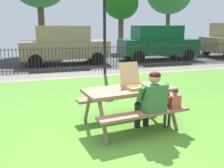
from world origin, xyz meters
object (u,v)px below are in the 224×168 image
picnic_table_foreground (129,97)px  far_tree_midright (121,4)px  adult_at_table (151,99)px  parked_car_center (64,44)px  pizza_box_open (133,83)px  lamp_post_walkway (104,5)px  parked_car_right (158,42)px  child_at_table (172,105)px

picnic_table_foreground → far_tree_midright: 15.24m
adult_at_table → parked_car_center: 9.11m
pizza_box_open → lamp_post_walkway: bearing=80.2°
adult_at_table → parked_car_center: (-0.46, 9.09, 0.35)m
parked_car_right → far_tree_midright: size_ratio=0.95×
far_tree_midright → child_at_table: bearing=-105.7°
pizza_box_open → adult_at_table: (0.13, -0.55, -0.20)m
picnic_table_foreground → pizza_box_open: (0.11, 0.07, 0.26)m
parked_car_center → far_tree_midright: 7.90m
parked_car_right → lamp_post_walkway: bearing=-141.9°
picnic_table_foreground → lamp_post_walkway: size_ratio=0.43×
pizza_box_open → picnic_table_foreground: bearing=-147.3°
adult_at_table → parked_car_right: 10.32m
lamp_post_walkway → parked_car_right: lamp_post_walkway is taller
lamp_post_walkway → picnic_table_foreground: bearing=-100.9°
parked_car_center → adult_at_table: bearing=-87.1°
parked_car_center → pizza_box_open: bearing=-87.8°
lamp_post_walkway → far_tree_midright: bearing=66.6°
parked_car_center → parked_car_right: size_ratio=0.99×
parked_car_right → child_at_table: bearing=-115.8°
picnic_table_foreground → parked_car_right: bearing=59.4°
child_at_table → parked_car_right: 10.09m
adult_at_table → far_tree_midright: far_tree_midright is taller
picnic_table_foreground → parked_car_center: bearing=91.4°
picnic_table_foreground → parked_car_right: size_ratio=0.44×
adult_at_table → parked_car_right: (4.86, 9.10, 0.35)m
lamp_post_walkway → parked_car_right: 5.44m
adult_at_table → parked_car_right: size_ratio=0.27×
child_at_table → pizza_box_open: bearing=138.9°
parked_car_right → parked_car_center: bearing=-180.0°
adult_at_table → child_at_table: bearing=2.8°
far_tree_midright → parked_car_center: bearing=-132.2°
parked_car_right → picnic_table_foreground: bearing=-120.6°
picnic_table_foreground → adult_at_table: 0.54m
adult_at_table → picnic_table_foreground: bearing=117.5°
pizza_box_open → parked_car_right: (4.99, 8.55, 0.14)m
picnic_table_foreground → child_at_table: (0.71, -0.45, -0.10)m
lamp_post_walkway → parked_car_center: size_ratio=1.02×
parked_car_center → parked_car_right: same height
parked_car_center → far_tree_midright: far_tree_midright is taller
child_at_table → adult_at_table: bearing=-177.2°
picnic_table_foreground → pizza_box_open: bearing=32.7°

